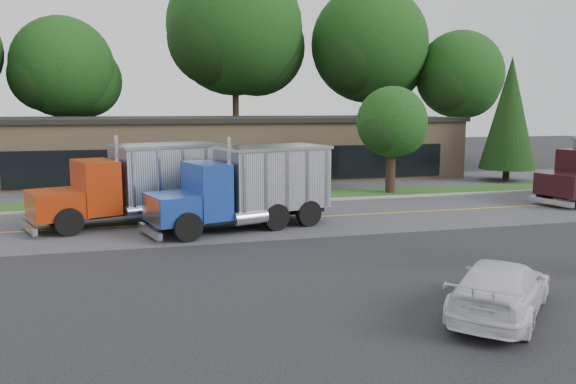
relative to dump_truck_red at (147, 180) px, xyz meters
name	(u,v)px	position (x,y,z in m)	size (l,w,h in m)	color
ground	(292,281)	(3.92, -10.09, -1.81)	(140.00, 140.00, 0.00)	#2F2F34
road	(240,221)	(3.92, -1.09, -1.81)	(60.00, 8.00, 0.02)	#5A5A5F
center_line	(240,221)	(3.92, -1.09, -1.81)	(60.00, 0.12, 0.01)	gold
curb	(226,205)	(3.92, 3.11, -1.81)	(60.00, 0.30, 0.12)	#9E9E99
grass_verge	(221,200)	(3.92, 4.91, -1.81)	(60.00, 3.40, 0.03)	#21531C
far_parking	(210,187)	(3.92, 9.91, -1.81)	(60.00, 7.00, 0.02)	#5A5A5F
strip_mall	(227,148)	(5.92, 15.91, 0.19)	(32.00, 12.00, 4.00)	#987B5D
tree_far_b	(65,72)	(-5.95, 24.01, 5.99)	(8.57, 8.07, 12.23)	#382619
tree_far_c	(237,34)	(8.11, 24.06, 9.43)	(12.34, 11.61, 17.60)	#382619
tree_far_d	(370,50)	(20.09, 23.04, 8.28)	(11.08, 10.42, 15.80)	#382619
tree_far_e	(460,79)	(28.05, 21.01, 5.75)	(8.31, 7.82, 11.85)	#382619
evergreen_right	(510,113)	(23.92, 7.91, 2.80)	(3.69, 3.69, 8.40)	#382619
tree_verge	(392,125)	(13.99, 4.96, 2.14)	(4.35, 4.10, 6.21)	#382619
dump_truck_red	(147,180)	(0.00, 0.00, 0.00)	(8.86, 5.30, 3.36)	black
dump_truck_blue	(250,185)	(4.16, -2.47, -0.01)	(7.92, 4.52, 3.36)	black
rally_car	(500,288)	(8.11, -13.92, -1.14)	(1.87, 4.61, 1.34)	silver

